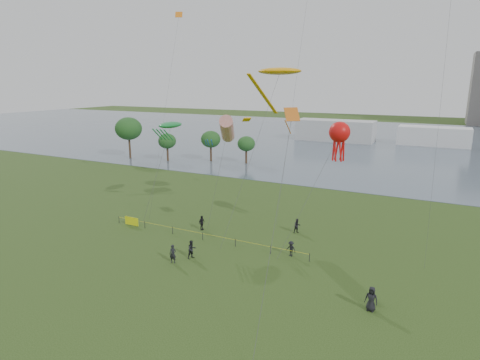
% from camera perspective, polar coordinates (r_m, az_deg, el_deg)
% --- Properties ---
extents(ground_plane, '(400.00, 400.00, 0.00)m').
position_cam_1_polar(ground_plane, '(31.83, -8.60, -18.11)').
color(ground_plane, '#213811').
extents(lake, '(400.00, 120.00, 0.08)m').
position_cam_1_polar(lake, '(123.95, 19.26, 5.25)').
color(lake, slate).
rests_on(lake, ground_plane).
extents(pavilion_left, '(22.00, 8.00, 6.00)m').
position_cam_1_polar(pavilion_left, '(120.88, 13.37, 6.87)').
color(pavilion_left, silver).
rests_on(pavilion_left, ground_plane).
extents(pavilion_right, '(18.00, 7.00, 5.00)m').
position_cam_1_polar(pavilion_right, '(120.62, 25.83, 5.62)').
color(pavilion_right, white).
rests_on(pavilion_right, ground_plane).
extents(trees, '(30.66, 11.29, 9.19)m').
position_cam_1_polar(trees, '(89.09, -10.64, 6.38)').
color(trees, '#3A281A').
rests_on(trees, ground_plane).
extents(fence, '(24.07, 0.07, 1.05)m').
position_cam_1_polar(fence, '(47.45, -11.64, -6.46)').
color(fence, black).
rests_on(fence, ground_plane).
extents(spectator_a, '(0.99, 1.09, 1.82)m').
position_cam_1_polar(spectator_a, '(39.77, -6.87, -9.77)').
color(spectator_a, black).
rests_on(spectator_a, ground_plane).
extents(spectator_b, '(1.12, 0.79, 1.56)m').
position_cam_1_polar(spectator_b, '(40.29, 7.26, -9.66)').
color(spectator_b, black).
rests_on(spectator_b, ground_plane).
extents(spectator_c, '(0.51, 1.04, 1.71)m').
position_cam_1_polar(spectator_c, '(46.92, -5.47, -6.07)').
color(spectator_c, black).
rests_on(spectator_c, ground_plane).
extents(spectator_d, '(0.99, 0.69, 1.93)m').
position_cam_1_polar(spectator_d, '(32.74, 18.18, -15.76)').
color(spectator_d, black).
rests_on(spectator_d, ground_plane).
extents(spectator_f, '(0.74, 0.58, 1.80)m').
position_cam_1_polar(spectator_f, '(39.07, -9.53, -10.33)').
color(spectator_f, black).
rests_on(spectator_f, ground_plane).
extents(spectator_g, '(1.02, 1.03, 1.68)m').
position_cam_1_polar(spectator_g, '(46.22, 8.14, -6.48)').
color(spectator_g, black).
rests_on(spectator_g, ground_plane).
extents(kite_stingray, '(5.32, 9.99, 18.24)m').
position_cam_1_polar(kite_stingray, '(44.45, 5.57, 15.05)').
color(kite_stingray, '#3F3F42').
extents(kite_windsock, '(4.14, 6.53, 13.10)m').
position_cam_1_polar(kite_windsock, '(48.19, -1.87, 7.25)').
color(kite_windsock, '#3F3F42').
extents(kite_creature, '(2.44, 6.44, 11.96)m').
position_cam_1_polar(kite_creature, '(50.49, -9.92, 7.67)').
color(kite_creature, '#3F3F42').
extents(kite_octopus, '(4.98, 7.24, 12.96)m').
position_cam_1_polar(kite_octopus, '(41.09, 13.97, 6.50)').
color(kite_octopus, '#3F3F42').
extents(kite_delta, '(3.90, 15.48, 14.61)m').
position_cam_1_polar(kite_delta, '(34.21, 7.10, 7.64)').
color(kite_delta, '#3F3F42').
extents(small_kites, '(39.12, 9.54, 5.22)m').
position_cam_1_polar(small_kites, '(44.24, 14.51, 23.51)').
color(small_kites, orange).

